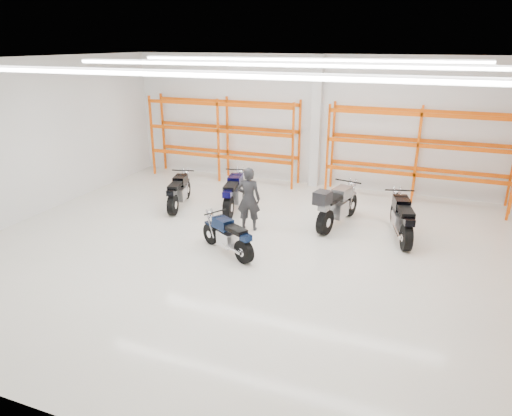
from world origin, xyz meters
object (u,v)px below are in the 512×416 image
at_px(structural_column, 316,123).
at_px(motorcycle_back_a, 179,192).
at_px(motorcycle_back_b, 233,194).
at_px(standing_man, 249,199).
at_px(motorcycle_main, 229,237).
at_px(motorcycle_back_d, 402,219).
at_px(motorcycle_back_c, 335,206).

bearing_deg(structural_column, motorcycle_back_a, -131.34).
distance_m(motorcycle_back_b, structural_column, 4.16).
relative_size(motorcycle_back_b, standing_man, 1.31).
relative_size(motorcycle_main, motorcycle_back_d, 0.77).
bearing_deg(motorcycle_back_b, motorcycle_back_c, -3.79).
distance_m(motorcycle_main, motorcycle_back_d, 4.55).
bearing_deg(motorcycle_back_b, motorcycle_main, -68.47).
distance_m(motorcycle_back_c, structural_column, 4.26).
bearing_deg(structural_column, motorcycle_back_c, -67.29).
relative_size(motorcycle_back_a, motorcycle_back_d, 0.92).
height_order(motorcycle_back_b, motorcycle_back_c, motorcycle_back_c).
bearing_deg(structural_column, standing_man, -98.01).
relative_size(motorcycle_back_a, motorcycle_back_b, 0.92).
xyz_separation_m(standing_man, structural_column, (0.65, 4.64, 1.37)).
bearing_deg(motorcycle_back_a, motorcycle_back_c, 1.96).
height_order(motorcycle_back_a, standing_man, standing_man).
xyz_separation_m(motorcycle_back_a, structural_column, (3.34, 3.79, 1.76)).
distance_m(motorcycle_back_d, standing_man, 4.05).
bearing_deg(motorcycle_back_b, standing_man, -50.96).
relative_size(motorcycle_back_d, structural_column, 0.51).
height_order(motorcycle_back_c, structural_column, structural_column).
relative_size(motorcycle_back_c, standing_man, 1.39).
height_order(motorcycle_back_d, standing_man, standing_man).
height_order(standing_man, structural_column, structural_column).
distance_m(motorcycle_back_a, structural_column, 5.35).
bearing_deg(motorcycle_back_b, motorcycle_back_a, -167.49).
height_order(motorcycle_back_a, motorcycle_back_d, motorcycle_back_d).
height_order(motorcycle_back_b, motorcycle_back_d, motorcycle_back_d).
height_order(motorcycle_main, motorcycle_back_b, motorcycle_back_b).
relative_size(motorcycle_back_c, motorcycle_back_d, 1.07).
bearing_deg(motorcycle_back_c, motorcycle_back_d, -5.44).
bearing_deg(motorcycle_main, motorcycle_back_c, 52.51).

